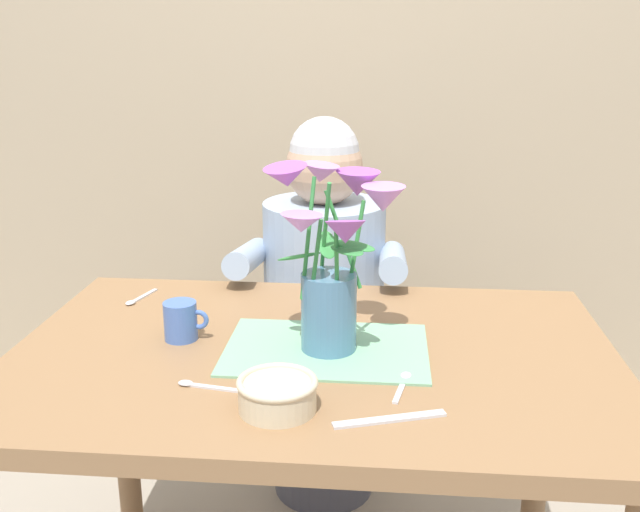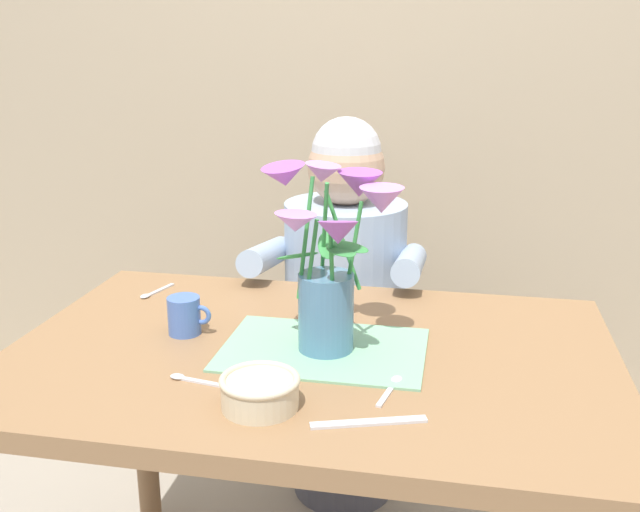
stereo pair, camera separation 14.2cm
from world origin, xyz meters
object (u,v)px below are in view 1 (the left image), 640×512
object	(u,v)px
seated_person	(324,318)
coffee_cup	(181,321)
flower_vase	(333,258)
dinner_knife	(390,419)
ceramic_bowl	(277,393)

from	to	relation	value
seated_person	coffee_cup	bearing A→B (deg)	-109.21
flower_vase	dinner_knife	distance (m)	0.35
dinner_knife	coffee_cup	world-z (taller)	coffee_cup
flower_vase	ceramic_bowl	world-z (taller)	flower_vase
flower_vase	coffee_cup	distance (m)	0.35
flower_vase	coffee_cup	world-z (taller)	flower_vase
coffee_cup	dinner_knife	bearing A→B (deg)	-34.65
dinner_knife	coffee_cup	bearing A→B (deg)	127.14
seated_person	flower_vase	xyz separation A→B (m)	(0.07, -0.61, 0.37)
ceramic_bowl	coffee_cup	bearing A→B (deg)	131.09
ceramic_bowl	dinner_knife	size ratio (longest dim) A/B	0.72
seated_person	dinner_knife	size ratio (longest dim) A/B	5.97
dinner_knife	flower_vase	bearing A→B (deg)	94.14
dinner_knife	coffee_cup	distance (m)	0.52
seated_person	ceramic_bowl	bearing A→B (deg)	-87.02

